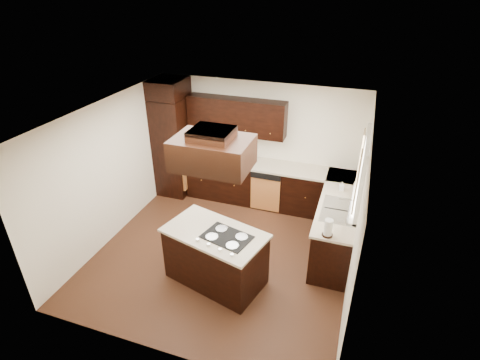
{
  "coord_description": "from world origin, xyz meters",
  "views": [
    {
      "loc": [
        1.93,
        -4.78,
        4.25
      ],
      "look_at": [
        0.1,
        0.6,
        1.15
      ],
      "focal_mm": 28.0,
      "sensor_mm": 36.0,
      "label": 1
    }
  ],
  "objects_px": {
    "island": "(216,257)",
    "range_hood": "(212,153)",
    "oven_column": "(174,147)",
    "spice_rack": "(239,153)"
  },
  "relations": [
    {
      "from": "island",
      "to": "range_hood",
      "type": "bearing_deg",
      "value": 121.14
    },
    {
      "from": "island",
      "to": "range_hood",
      "type": "relative_size",
      "value": 1.39
    },
    {
      "from": "island",
      "to": "spice_rack",
      "type": "xyz_separation_m",
      "value": [
        -0.46,
        2.46,
        0.65
      ]
    },
    {
      "from": "range_hood",
      "to": "spice_rack",
      "type": "distance_m",
      "value": 2.63
    },
    {
      "from": "spice_rack",
      "to": "oven_column",
      "type": "bearing_deg",
      "value": -159.77
    },
    {
      "from": "oven_column",
      "to": "island",
      "type": "relative_size",
      "value": 1.46
    },
    {
      "from": "oven_column",
      "to": "range_hood",
      "type": "relative_size",
      "value": 2.02
    },
    {
      "from": "range_hood",
      "to": "spice_rack",
      "type": "xyz_separation_m",
      "value": [
        -0.43,
        2.36,
        -1.07
      ]
    },
    {
      "from": "island",
      "to": "spice_rack",
      "type": "relative_size",
      "value": 3.57
    },
    {
      "from": "oven_column",
      "to": "range_hood",
      "type": "xyz_separation_m",
      "value": [
        1.88,
        -2.25,
        1.1
      ]
    }
  ]
}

